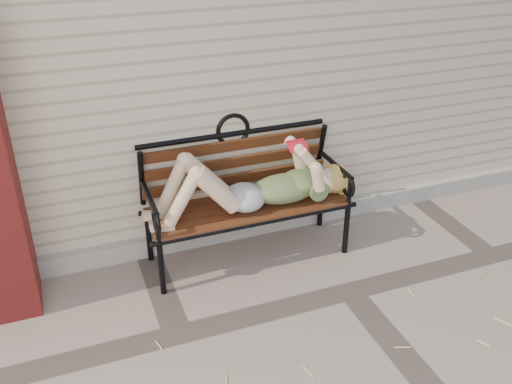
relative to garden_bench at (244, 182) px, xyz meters
name	(u,v)px	position (x,y,z in m)	size (l,w,h in m)	color
ground	(350,291)	(0.52, -0.78, -0.59)	(80.00, 80.00, 0.00)	gray
house_wall	(217,2)	(0.52, 2.22, 0.91)	(8.00, 4.00, 3.00)	#C6B39A
foundation_strip	(294,217)	(0.52, 0.19, -0.52)	(8.00, 0.10, 0.15)	#A59E95
garden_bench	(244,182)	(0.00, 0.00, 0.00)	(1.64, 0.65, 1.06)	black
reading_woman	(251,185)	(0.01, -0.13, 0.04)	(1.55, 0.35, 0.49)	#0B334E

